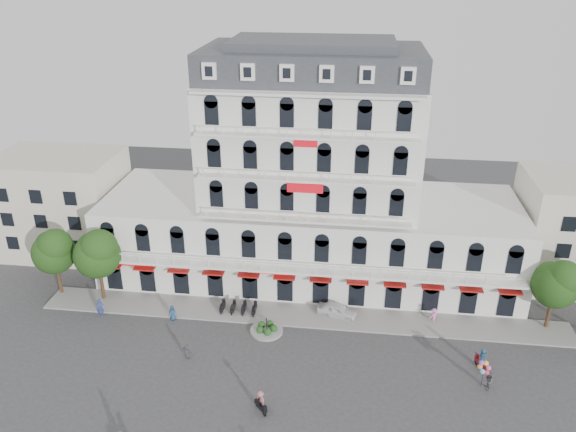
# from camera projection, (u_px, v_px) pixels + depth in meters

# --- Properties ---
(ground) EXTENTS (120.00, 120.00, 0.00)m
(ground) POSITION_uv_depth(u_px,v_px,m) (290.00, 376.00, 48.59)
(ground) COLOR #38383A
(ground) RESTS_ON ground
(sidewalk) EXTENTS (53.00, 4.00, 0.16)m
(sidewalk) POSITION_uv_depth(u_px,v_px,m) (301.00, 315.00, 56.64)
(sidewalk) COLOR gray
(sidewalk) RESTS_ON ground
(main_building) EXTENTS (45.00, 15.00, 25.80)m
(main_building) POSITION_uv_depth(u_px,v_px,m) (310.00, 191.00, 60.55)
(main_building) COLOR silver
(main_building) RESTS_ON ground
(flank_building_west) EXTENTS (14.00, 10.00, 12.00)m
(flank_building_west) POSITION_uv_depth(u_px,v_px,m) (62.00, 203.00, 67.38)
(flank_building_west) COLOR beige
(flank_building_west) RESTS_ON ground
(traffic_island) EXTENTS (3.20, 3.20, 1.60)m
(traffic_island) POSITION_uv_depth(u_px,v_px,m) (267.00, 329.00, 54.21)
(traffic_island) COLOR gray
(traffic_island) RESTS_ON ground
(parked_scooter_row) EXTENTS (4.40, 1.80, 1.10)m
(parked_scooter_row) POSITION_uv_depth(u_px,v_px,m) (239.00, 313.00, 57.21)
(parked_scooter_row) COLOR black
(parked_scooter_row) RESTS_ON ground
(tree_west_outer) EXTENTS (4.50, 4.48, 7.76)m
(tree_west_outer) POSITION_uv_depth(u_px,v_px,m) (54.00, 250.00, 58.19)
(tree_west_outer) COLOR #382314
(tree_west_outer) RESTS_ON ground
(tree_west_inner) EXTENTS (4.76, 4.76, 8.25)m
(tree_west_inner) POSITION_uv_depth(u_px,v_px,m) (97.00, 252.00, 57.04)
(tree_west_inner) COLOR #382314
(tree_west_inner) RESTS_ON ground
(tree_east_inner) EXTENTS (4.40, 4.37, 7.57)m
(tree_east_inner) POSITION_uv_depth(u_px,v_px,m) (557.00, 282.00, 52.66)
(tree_east_inner) COLOR #382314
(tree_east_inner) RESTS_ON ground
(parked_car) EXTENTS (4.28, 2.36, 1.38)m
(parked_car) POSITION_uv_depth(u_px,v_px,m) (337.00, 310.00, 56.43)
(parked_car) COLOR silver
(parked_car) RESTS_ON ground
(rider_east) EXTENTS (1.05, 1.53, 2.09)m
(rider_east) POSITION_uv_depth(u_px,v_px,m) (482.00, 359.00, 49.08)
(rider_east) COLOR maroon
(rider_east) RESTS_ON ground
(rider_center) EXTENTS (1.22, 1.39, 2.00)m
(rider_center) POSITION_uv_depth(u_px,v_px,m) (261.00, 401.00, 44.43)
(rider_center) COLOR black
(rider_center) RESTS_ON ground
(pedestrian_left) EXTENTS (0.82, 0.56, 1.63)m
(pedestrian_left) POSITION_uv_depth(u_px,v_px,m) (173.00, 313.00, 55.76)
(pedestrian_left) COLOR navy
(pedestrian_left) RESTS_ON ground
(pedestrian_mid) EXTENTS (1.04, 0.78, 1.64)m
(pedestrian_mid) POSITION_uv_depth(u_px,v_px,m) (187.00, 351.00, 50.36)
(pedestrian_mid) COLOR slate
(pedestrian_mid) RESTS_ON ground
(pedestrian_right) EXTENTS (1.21, 1.06, 1.62)m
(pedestrian_right) POSITION_uv_depth(u_px,v_px,m) (434.00, 316.00, 55.31)
(pedestrian_right) COLOR pink
(pedestrian_right) RESTS_ON ground
(pedestrian_far) EXTENTS (0.83, 0.70, 1.93)m
(pedestrian_far) POSITION_uv_depth(u_px,v_px,m) (100.00, 308.00, 56.29)
(pedestrian_far) COLOR navy
(pedestrian_far) RESTS_ON ground
(balloon_vendor) EXTENTS (1.31, 1.26, 2.45)m
(balloon_vendor) POSITION_uv_depth(u_px,v_px,m) (487.00, 376.00, 46.70)
(balloon_vendor) COLOR #4D4D54
(balloon_vendor) RESTS_ON ground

